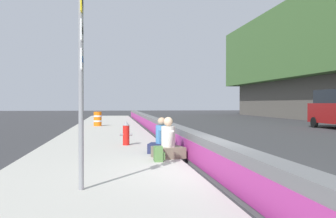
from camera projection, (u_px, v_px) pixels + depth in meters
ground_plane at (216, 178)px, 8.91m from camera, size 160.00×160.00×0.00m
sidewalk_strip at (96, 178)px, 8.54m from camera, size 80.00×4.40×0.14m
jersey_barrier at (216, 159)px, 8.90m from camera, size 76.00×0.45×0.85m
route_sign_post at (81, 71)px, 7.02m from camera, size 0.44×0.09×3.60m
fire_hydrant at (126, 133)px, 14.50m from camera, size 0.26×0.46×0.88m
seated_person_foreground at (168, 145)px, 11.16m from camera, size 0.83×0.93×1.14m
seated_person_middle at (162, 142)px, 12.25m from camera, size 0.86×0.94×1.10m
backpack at (159, 154)px, 10.47m from camera, size 0.32×0.28×0.40m
construction_barrel at (98, 119)px, 26.55m from camera, size 0.54×0.54×0.95m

